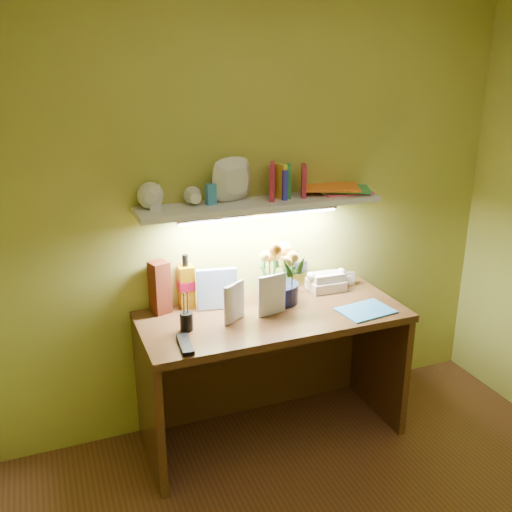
{
  "coord_description": "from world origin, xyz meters",
  "views": [
    {
      "loc": [
        -1.08,
        -1.3,
        2.02
      ],
      "look_at": [
        -0.04,
        1.35,
        1.03
      ],
      "focal_mm": 40.0,
      "sensor_mm": 36.0,
      "label": 1
    }
  ],
  "objects_px": {
    "desk_clock": "(348,278)",
    "whisky_bottle": "(186,281)",
    "desk": "(273,376)",
    "flower_bouquet": "(280,270)",
    "telephone": "(326,280)"
  },
  "relations": [
    {
      "from": "desk_clock",
      "to": "whisky_bottle",
      "type": "distance_m",
      "value": 0.98
    },
    {
      "from": "desk",
      "to": "whisky_bottle",
      "type": "xyz_separation_m",
      "value": [
        -0.4,
        0.25,
        0.52
      ]
    },
    {
      "from": "flower_bouquet",
      "to": "whisky_bottle",
      "type": "bearing_deg",
      "value": 166.54
    },
    {
      "from": "desk",
      "to": "whisky_bottle",
      "type": "height_order",
      "value": "whisky_bottle"
    },
    {
      "from": "desk_clock",
      "to": "whisky_bottle",
      "type": "bearing_deg",
      "value": -160.1
    },
    {
      "from": "telephone",
      "to": "desk_clock",
      "type": "relative_size",
      "value": 2.68
    },
    {
      "from": "desk_clock",
      "to": "whisky_bottle",
      "type": "xyz_separation_m",
      "value": [
        -0.97,
        0.03,
        0.11
      ]
    },
    {
      "from": "flower_bouquet",
      "to": "desk_clock",
      "type": "height_order",
      "value": "flower_bouquet"
    },
    {
      "from": "whisky_bottle",
      "to": "desk_clock",
      "type": "bearing_deg",
      "value": -2.05
    },
    {
      "from": "desk",
      "to": "telephone",
      "type": "height_order",
      "value": "telephone"
    },
    {
      "from": "flower_bouquet",
      "to": "whisky_bottle",
      "type": "height_order",
      "value": "flower_bouquet"
    },
    {
      "from": "desk_clock",
      "to": "flower_bouquet",
      "type": "bearing_deg",
      "value": -148.3
    },
    {
      "from": "flower_bouquet",
      "to": "telephone",
      "type": "bearing_deg",
      "value": 10.12
    },
    {
      "from": "desk",
      "to": "desk_clock",
      "type": "distance_m",
      "value": 0.74
    },
    {
      "from": "telephone",
      "to": "desk_clock",
      "type": "height_order",
      "value": "telephone"
    }
  ]
}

